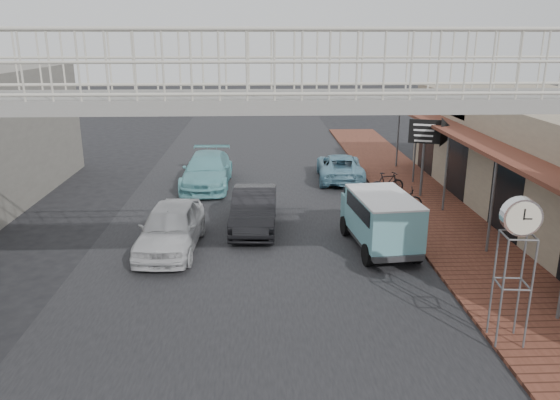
{
  "coord_description": "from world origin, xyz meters",
  "views": [
    {
      "loc": [
        0.17,
        -13.79,
        6.24
      ],
      "look_at": [
        0.76,
        0.88,
        1.8
      ],
      "focal_mm": 35.0,
      "sensor_mm": 36.0,
      "label": 1
    }
  ],
  "objects": [
    {
      "name": "ground",
      "position": [
        0.0,
        0.0,
        0.0
      ],
      "size": [
        120.0,
        120.0,
        0.0
      ],
      "primitive_type": "plane",
      "color": "black",
      "rests_on": "ground"
    },
    {
      "name": "road_strip",
      "position": [
        0.0,
        0.0,
        0.01
      ],
      "size": [
        10.0,
        60.0,
        0.01
      ],
      "primitive_type": "cube",
      "color": "black",
      "rests_on": "ground"
    },
    {
      "name": "sidewalk",
      "position": [
        6.5,
        3.0,
        0.05
      ],
      "size": [
        3.0,
        40.0,
        0.1
      ],
      "primitive_type": "cube",
      "color": "brown",
      "rests_on": "ground"
    },
    {
      "name": "footbridge",
      "position": [
        0.0,
        -4.0,
        3.18
      ],
      "size": [
        16.4,
        2.4,
        6.34
      ],
      "color": "gray",
      "rests_on": "ground"
    },
    {
      "name": "white_hatchback",
      "position": [
        -2.5,
        1.78,
        0.71
      ],
      "size": [
        1.88,
        4.25,
        1.42
      ],
      "primitive_type": "imported",
      "rotation": [
        0.0,
        0.0,
        -0.05
      ],
      "color": "silver",
      "rests_on": "ground"
    },
    {
      "name": "dark_sedan",
      "position": [
        0.0,
        3.59,
        0.67
      ],
      "size": [
        1.61,
        4.13,
        1.34
      ],
      "primitive_type": "imported",
      "rotation": [
        0.0,
        0.0,
        -0.05
      ],
      "color": "black",
      "rests_on": "ground"
    },
    {
      "name": "angkot_curb",
      "position": [
        3.81,
        9.91,
        0.58
      ],
      "size": [
        2.2,
        4.31,
        1.16
      ],
      "primitive_type": "imported",
      "rotation": [
        0.0,
        0.0,
        3.08
      ],
      "color": "#6599B0",
      "rests_on": "ground"
    },
    {
      "name": "angkot_far",
      "position": [
        -2.04,
        9.03,
        0.7
      ],
      "size": [
        2.05,
        4.86,
        1.4
      ],
      "primitive_type": "imported",
      "rotation": [
        0.0,
        0.0,
        -0.02
      ],
      "color": "#6EB8C0",
      "rests_on": "ground"
    },
    {
      "name": "angkot_van",
      "position": [
        3.81,
        1.56,
        1.11
      ],
      "size": [
        1.95,
        3.7,
        1.74
      ],
      "rotation": [
        0.0,
        0.0,
        0.1
      ],
      "color": "black",
      "rests_on": "ground"
    },
    {
      "name": "motorcycle_near",
      "position": [
        5.3,
        5.07,
        0.53
      ],
      "size": [
        1.69,
        0.82,
        0.85
      ],
      "primitive_type": "imported",
      "rotation": [
        0.0,
        0.0,
        1.41
      ],
      "color": "black",
      "rests_on": "sidewalk"
    },
    {
      "name": "motorcycle_far",
      "position": [
        5.3,
        7.13,
        0.56
      ],
      "size": [
        1.58,
        0.83,
        0.91
      ],
      "primitive_type": "imported",
      "rotation": [
        0.0,
        0.0,
        1.85
      ],
      "color": "black",
      "rests_on": "sidewalk"
    },
    {
      "name": "street_clock",
      "position": [
        5.3,
        -3.86,
        2.69
      ],
      "size": [
        0.78,
        0.66,
        3.13
      ],
      "rotation": [
        0.0,
        0.0,
        -0.1
      ],
      "color": "#59595B",
      "rests_on": "sidewalk"
    },
    {
      "name": "arrow_sign",
      "position": [
        7.35,
        6.63,
        2.64
      ],
      "size": [
        1.9,
        1.27,
        3.15
      ],
      "rotation": [
        0.0,
        0.0,
        -0.32
      ],
      "color": "#59595B",
      "rests_on": "sidewalk"
    }
  ]
}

